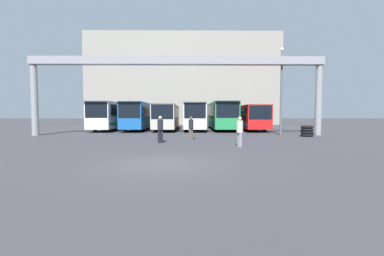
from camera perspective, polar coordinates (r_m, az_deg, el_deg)
ground_plane at (r=10.27m, az=-6.82°, el=-8.04°), size 200.00×200.00×0.00m
building_backdrop at (r=52.19m, az=-1.82°, el=10.13°), size 35.36×12.00×16.58m
overhead_gantry at (r=24.00m, az=-3.30°, el=12.69°), size 26.68×0.80×7.15m
bus_slot_0 at (r=33.47m, az=-17.13°, el=2.92°), size 2.50×11.66×3.32m
bus_slot_1 at (r=32.92m, az=-11.37°, el=2.95°), size 2.46×12.16×3.27m
bus_slot_2 at (r=32.57m, az=-5.50°, el=2.76°), size 2.50×12.37×3.03m
bus_slot_3 at (r=31.70m, az=0.46°, el=2.94°), size 2.43×10.86×3.21m
bus_slot_4 at (r=32.43m, az=6.41°, el=3.05°), size 2.62×11.86×3.33m
bus_slot_5 at (r=32.68m, az=12.35°, el=2.63°), size 2.60×11.18×2.95m
pedestrian_near_center at (r=15.67m, az=10.56°, el=-0.62°), size 0.38×0.38×1.82m
pedestrian_mid_right at (r=17.67m, az=-7.06°, el=-0.13°), size 0.38×0.38×1.84m
pedestrian_mid_left at (r=19.58m, az=-0.22°, el=0.12°), size 0.37×0.37×1.78m
tire_stack at (r=24.48m, az=24.18°, el=-0.63°), size 1.04×1.04×0.96m
lamp_post at (r=25.31m, az=19.24°, el=8.45°), size 0.36×0.36×8.06m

